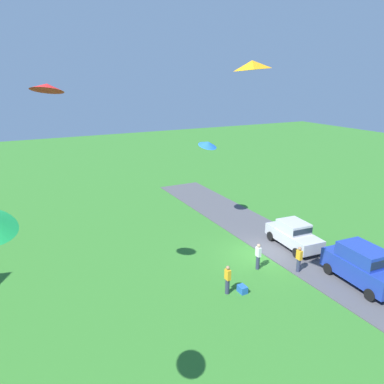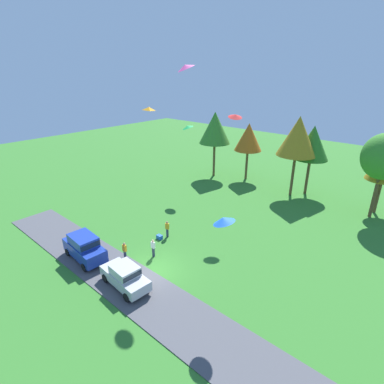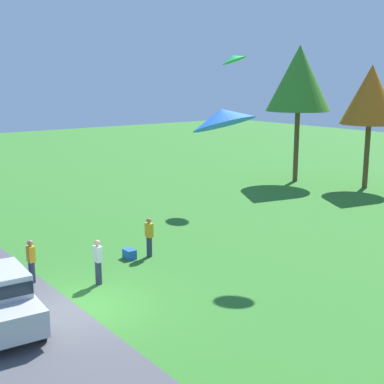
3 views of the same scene
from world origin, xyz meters
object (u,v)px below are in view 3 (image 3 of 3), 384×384
object	(u,v)px
tree_far_right	(371,95)
kite_delta_low_drifter	(222,117)
person_beside_suv	(149,237)
kite_delta_near_flag	(234,58)
cooler_box	(130,254)
person_watching_sky	(98,262)
person_on_lawn	(31,262)
tree_left_of_center	(299,79)

from	to	relation	value
tree_far_right	kite_delta_low_drifter	world-z (taller)	tree_far_right
person_beside_suv	kite_delta_near_flag	bearing A→B (deg)	122.57
cooler_box	tree_far_right	bearing A→B (deg)	98.20
person_beside_suv	person_watching_sky	bearing A→B (deg)	-64.91
person_beside_suv	tree_far_right	world-z (taller)	tree_far_right
person_on_lawn	kite_delta_near_flag	xyz separation A→B (m)	(-6.87, 15.92, 7.84)
tree_left_of_center	kite_delta_low_drifter	size ratio (longest dim) A/B	6.79
person_on_lawn	tree_left_of_center	size ratio (longest dim) A/B	0.17
person_on_lawn	tree_far_right	xyz separation A→B (m)	(-3.31, 25.19, 5.51)
tree_left_of_center	cooler_box	distance (m)	21.51
person_watching_sky	tree_left_of_center	world-z (taller)	tree_left_of_center
person_on_lawn	kite_delta_low_drifter	xyz separation A→B (m)	(9.39, 1.17, 5.80)
tree_left_of_center	person_on_lawn	bearing A→B (deg)	-71.13
person_watching_sky	person_beside_suv	xyz separation A→B (m)	(-1.50, 3.21, 0.00)
person_on_lawn	cooler_box	size ratio (longest dim) A/B	3.05
tree_far_right	person_beside_suv	bearing A→B (deg)	-80.64
tree_left_of_center	kite_delta_low_drifter	bearing A→B (deg)	-51.77
tree_left_of_center	kite_delta_low_drifter	xyz separation A→B (m)	(17.30, -21.96, -0.79)
tree_left_of_center	person_beside_suv	bearing A→B (deg)	-66.26
cooler_box	kite_delta_near_flag	world-z (taller)	kite_delta_near_flag
cooler_box	kite_delta_near_flag	bearing A→B (deg)	119.60
tree_far_right	kite_delta_near_flag	size ratio (longest dim) A/B	5.46
person_watching_sky	kite_delta_low_drifter	distance (m)	9.83
person_on_lawn	person_beside_suv	xyz separation A→B (m)	(-0.01, 5.18, 0.00)
kite_delta_low_drifter	cooler_box	bearing A→B (deg)	161.78
tree_left_of_center	person_watching_sky	bearing A→B (deg)	-66.05
cooler_box	kite_delta_low_drifter	distance (m)	12.09
person_watching_sky	person_beside_suv	world-z (taller)	same
person_on_lawn	kite_delta_low_drifter	size ratio (longest dim) A/B	1.18
cooler_box	person_watching_sky	bearing A→B (deg)	-53.11
kite_delta_near_flag	kite_delta_low_drifter	distance (m)	22.05
person_on_lawn	kite_delta_low_drifter	distance (m)	11.10
tree_left_of_center	kite_delta_low_drifter	world-z (taller)	tree_left_of_center
person_on_lawn	person_beside_suv	size ratio (longest dim) A/B	1.00
person_watching_sky	person_beside_suv	size ratio (longest dim) A/B	1.00
person_beside_suv	cooler_box	world-z (taller)	person_beside_suv
person_watching_sky	tree_left_of_center	distance (m)	24.08
person_beside_suv	person_on_lawn	bearing A→B (deg)	-89.87
person_on_lawn	person_beside_suv	world-z (taller)	same
kite_delta_near_flag	kite_delta_low_drifter	bearing A→B (deg)	-42.21
person_watching_sky	kite_delta_near_flag	size ratio (longest dim) A/B	1.11
person_watching_sky	person_on_lawn	xyz separation A→B (m)	(-1.49, -1.97, 0.00)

